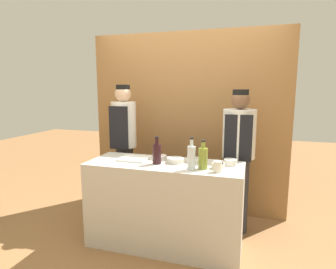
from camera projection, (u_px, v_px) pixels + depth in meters
ground_plane at (165, 244)px, 3.05m from camera, size 14.00×14.00×0.00m
cabinet_wall at (188, 123)px, 3.84m from camera, size 2.65×0.18×2.40m
counter at (165, 204)px, 2.97m from camera, size 1.61×0.60×0.91m
sauce_bowl_brown at (218, 165)px, 2.70m from camera, size 0.12×0.12×0.05m
sauce_bowl_white at (230, 162)px, 2.82m from camera, size 0.13×0.13×0.06m
sauce_bowl_purple at (160, 157)px, 3.03m from camera, size 0.13×0.13×0.05m
sauce_bowl_red at (175, 160)px, 2.90m from camera, size 0.17×0.17×0.05m
sauce_bowl_yellow at (194, 160)px, 2.92m from camera, size 0.15×0.15×0.04m
cutting_board at (134, 159)px, 3.04m from camera, size 0.31×0.26×0.02m
bottle_wine at (157, 153)px, 2.85m from camera, size 0.09×0.09×0.28m
bottle_clear at (191, 157)px, 2.65m from camera, size 0.08×0.08×0.31m
bottle_oil at (203, 158)px, 2.67m from camera, size 0.09×0.09×0.28m
cup_cream at (218, 167)px, 2.58m from camera, size 0.08×0.08×0.10m
chef_left at (124, 145)px, 3.60m from camera, size 0.31×0.31×1.72m
chef_right at (238, 157)px, 3.20m from camera, size 0.37×0.37×1.66m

